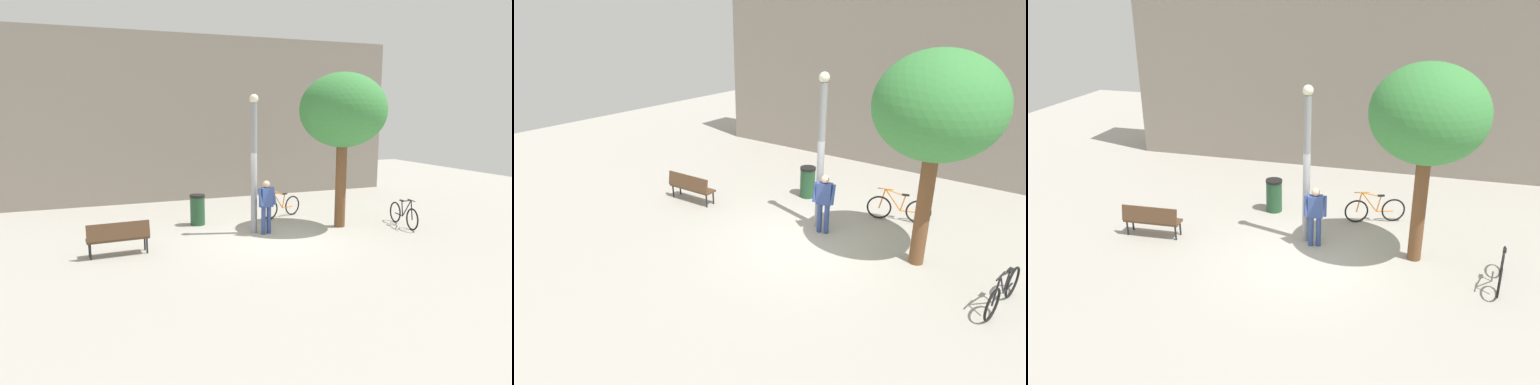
# 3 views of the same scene
# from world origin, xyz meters

# --- Properties ---
(ground_plane) EXTENTS (36.00, 36.00, 0.00)m
(ground_plane) POSITION_xyz_m (0.00, 0.00, 0.00)
(ground_plane) COLOR #A8A399
(building_facade) EXTENTS (17.18, 2.00, 6.88)m
(building_facade) POSITION_xyz_m (0.00, 8.12, 3.44)
(building_facade) COLOR gray
(building_facade) RESTS_ON ground_plane
(lamppost) EXTENTS (0.28, 0.28, 4.27)m
(lamppost) POSITION_xyz_m (-0.33, 1.06, 2.27)
(lamppost) COLOR gray
(lamppost) RESTS_ON ground_plane
(person_by_lamppost) EXTENTS (0.63, 0.38, 1.67)m
(person_by_lamppost) POSITION_xyz_m (-0.03, 0.80, 0.97)
(person_by_lamppost) COLOR #334784
(person_by_lamppost) RESTS_ON ground_plane
(park_bench) EXTENTS (1.62, 0.55, 0.92)m
(park_bench) POSITION_xyz_m (-4.49, 0.14, 0.55)
(park_bench) COLOR #513823
(park_bench) RESTS_ON ground_plane
(plaza_tree) EXTENTS (2.78, 2.78, 4.97)m
(plaza_tree) POSITION_xyz_m (2.59, 0.79, 3.75)
(plaza_tree) COLOR brown
(plaza_tree) RESTS_ON ground_plane
(bicycle_black) EXTENTS (0.34, 1.79, 0.97)m
(bicycle_black) POSITION_xyz_m (4.58, 0.06, 0.38)
(bicycle_black) COLOR black
(bicycle_black) RESTS_ON ground_plane
(bicycle_orange) EXTENTS (1.72, 0.66, 0.97)m
(bicycle_orange) POSITION_xyz_m (1.36, 2.73, 0.38)
(bicycle_orange) COLOR black
(bicycle_orange) RESTS_ON ground_plane
(trash_bin) EXTENTS (0.51, 0.51, 1.02)m
(trash_bin) POSITION_xyz_m (-1.72, 2.71, 0.51)
(trash_bin) COLOR #234C2D
(trash_bin) RESTS_ON ground_plane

